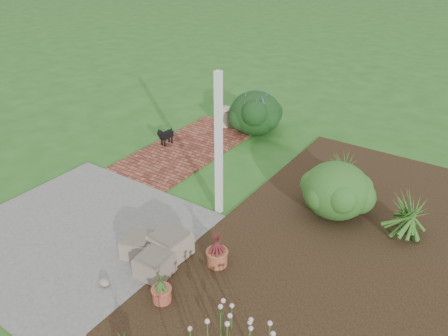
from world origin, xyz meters
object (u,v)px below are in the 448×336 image
Objects in this scene: black_dog at (165,135)px; cream_ceramic_urn at (224,117)px; evergreen_shrub at (336,189)px; stone_trough_near at (155,266)px.

cream_ceramic_urn is (0.46, 1.68, -0.02)m from black_dog.
stone_trough_near is at bearing -117.46° from evergreen_shrub.
cream_ceramic_urn reaches higher than stone_trough_near.
cream_ceramic_urn is at bearing 150.31° from evergreen_shrub.
evergreen_shrub reaches higher than black_dog.
cream_ceramic_urn is 0.39× the size of evergreen_shrub.
evergreen_shrub reaches higher than stone_trough_near.
black_dog is at bearing 128.96° from stone_trough_near.
black_dog is at bearing 174.02° from evergreen_shrub.
stone_trough_near is 4.27m from black_dog.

